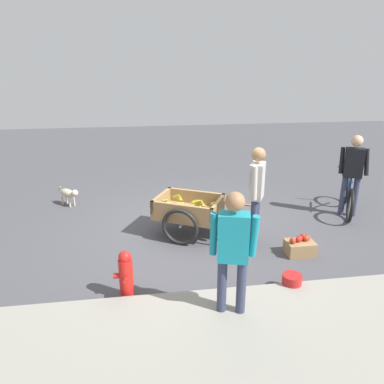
% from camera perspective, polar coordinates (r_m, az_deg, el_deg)
% --- Properties ---
extents(ground_plane, '(24.00, 24.00, 0.00)m').
position_cam_1_polar(ground_plane, '(6.71, 0.31, -5.84)').
color(ground_plane, '#47474C').
extents(curb_strip, '(12.00, 2.40, 0.12)m').
position_cam_1_polar(curb_strip, '(4.02, 8.02, -24.99)').
color(curb_strip, gray).
rests_on(curb_strip, ground).
extents(fruit_cart, '(1.81, 1.44, 0.73)m').
position_cam_1_polar(fruit_cart, '(6.36, -0.47, -2.98)').
color(fruit_cart, '#937047').
rests_on(fruit_cart, ground).
extents(vendor_person, '(0.33, 0.52, 1.65)m').
position_cam_1_polar(vendor_person, '(5.90, 10.07, 0.63)').
color(vendor_person, '#333851').
rests_on(vendor_person, ground).
extents(bicycle, '(0.80, 1.52, 0.85)m').
position_cam_1_polar(bicycle, '(7.98, 23.20, -0.56)').
color(bicycle, black).
rests_on(bicycle, ground).
extents(cyclist_person, '(0.48, 0.35, 1.61)m').
position_cam_1_polar(cyclist_person, '(7.66, 23.88, 3.36)').
color(cyclist_person, '#333851').
rests_on(cyclist_person, ground).
extents(dog, '(0.50, 0.51, 0.40)m').
position_cam_1_polar(dog, '(8.15, -18.76, -0.22)').
color(dog, beige).
rests_on(dog, ground).
extents(fire_hydrant, '(0.25, 0.25, 0.67)m').
position_cam_1_polar(fire_hydrant, '(4.81, -10.31, -12.63)').
color(fire_hydrant, red).
rests_on(fire_hydrant, ground).
extents(plastic_bucket, '(0.26, 0.26, 0.24)m').
position_cam_1_polar(plastic_bucket, '(5.14, 15.31, -13.57)').
color(plastic_bucket, '#B21E1E').
rests_on(plastic_bucket, ground).
extents(apple_crate, '(0.44, 0.32, 0.32)m').
position_cam_1_polar(apple_crate, '(6.07, 16.53, -8.18)').
color(apple_crate, '#99754C').
rests_on(apple_crate, ground).
extents(bystander_person, '(0.50, 0.28, 1.60)m').
position_cam_1_polar(bystander_person, '(4.08, 6.46, -8.55)').
color(bystander_person, '#333851').
rests_on(bystander_person, ground).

